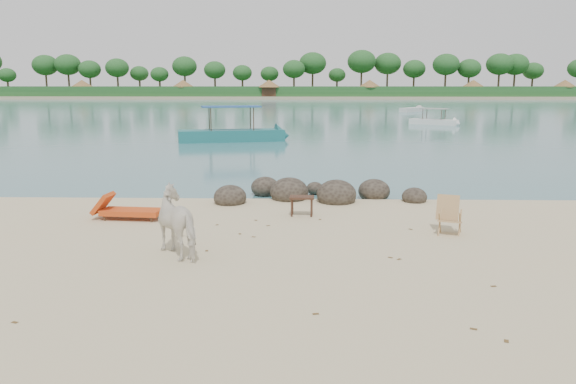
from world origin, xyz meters
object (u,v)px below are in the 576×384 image
Objects in this scene: boulders at (312,194)px; side_table at (302,207)px; boat_near at (231,112)px; lounge_chair at (132,209)px; deck_chair at (450,217)px; cow at (181,223)px.

boulders is 2.26m from side_table.
lounge_chair is at bearing -103.32° from boat_near.
side_table is 21.02m from boat_near.
deck_chair is at bearing -84.19° from boat_near.
deck_chair is at bearing -52.14° from boulders.
boulders is 6.33m from cow.
deck_chair reaches higher than boulders.
deck_chair is (7.74, -1.25, 0.15)m from lounge_chair.
boat_near is (-2.06, 23.94, 1.09)m from cow.
deck_chair is 23.63m from boat_near.
cow is 6.06m from deck_chair.
boat_near is at bearing 129.63° from deck_chair.
deck_chair is at bearing -3.72° from lounge_chair.
boulders is at bearing -155.80° from cow.
cow is at bearing -51.32° from lounge_chair.
side_table is (2.41, 3.46, -0.43)m from cow.
side_table is at bearing -97.23° from boulders.
cow is 0.22× the size of boat_near.
deck_chair is (5.81, 1.70, -0.25)m from cow.
boat_near reaches higher than side_table.
cow is at bearing -122.61° from side_table.
deck_chair is at bearing 155.76° from cow.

